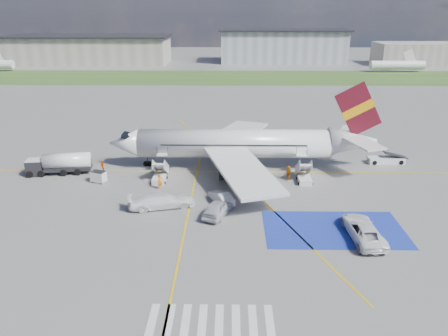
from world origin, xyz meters
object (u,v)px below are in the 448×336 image
at_px(car_silver_b, 221,197).
at_px(fuel_tanker, 60,165).
at_px(gpu_cart, 99,177).
at_px(van_white_b, 162,199).
at_px(airliner, 245,144).
at_px(belt_loader, 386,160).
at_px(van_white_a, 363,227).
at_px(car_silver_a, 218,208).

bearing_deg(car_silver_b, fuel_tanker, -50.15).
bearing_deg(car_silver_b, gpu_cart, -48.52).
relative_size(gpu_cart, van_white_b, 0.38).
distance_m(gpu_cart, car_silver_b, 16.83).
bearing_deg(fuel_tanker, car_silver_b, -31.06).
relative_size(airliner, van_white_b, 6.67).
distance_m(gpu_cart, belt_loader, 39.83).
relative_size(van_white_a, van_white_b, 1.04).
relative_size(airliner, car_silver_b, 8.74).
xyz_separation_m(gpu_cart, van_white_a, (29.60, -13.66, 0.40)).
distance_m(airliner, gpu_cart, 19.80).
height_order(airliner, car_silver_a, airliner).
relative_size(belt_loader, van_white_a, 0.97).
bearing_deg(car_silver_a, belt_loader, -123.71).
distance_m(airliner, car_silver_b, 12.55).
bearing_deg(car_silver_b, belt_loader, -177.06).
height_order(van_white_a, van_white_b, van_white_b).
xyz_separation_m(airliner, car_silver_b, (-2.95, -11.90, -2.70)).
bearing_deg(gpu_cart, car_silver_b, -0.92).
bearing_deg(van_white_a, airliner, -63.46).
relative_size(belt_loader, van_white_b, 1.01).
height_order(car_silver_b, van_white_b, van_white_b).
height_order(gpu_cart, van_white_a, van_white_a).
distance_m(gpu_cart, van_white_a, 32.60).
height_order(car_silver_b, van_white_a, van_white_a).
bearing_deg(car_silver_a, airliner, -81.65).
relative_size(car_silver_a, van_white_b, 0.91).
height_order(gpu_cart, van_white_b, van_white_b).
bearing_deg(gpu_cart, belt_loader, 31.24).
xyz_separation_m(airliner, car_silver_a, (-3.26, -15.03, -2.53)).
relative_size(car_silver_a, van_white_a, 0.88).
distance_m(van_white_a, van_white_b, 21.43).
distance_m(airliner, belt_loader, 20.66).
bearing_deg(fuel_tanker, belt_loader, -2.48).
height_order(belt_loader, van_white_a, van_white_a).
height_order(belt_loader, car_silver_b, belt_loader).
distance_m(fuel_tanker, van_white_a, 39.29).
height_order(airliner, car_silver_b, airliner).
bearing_deg(fuel_tanker, airliner, -1.86).
bearing_deg(van_white_a, van_white_b, -19.94).
xyz_separation_m(airliner, gpu_cart, (-18.69, -5.93, -2.71)).
distance_m(fuel_tanker, gpu_cart, 6.71).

